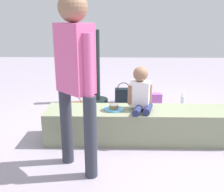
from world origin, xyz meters
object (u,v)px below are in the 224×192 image
gift_bag (153,102)px  party_cup_red (130,119)px  child_seated (141,91)px  cake_plate (114,108)px  handbag_brown_canvas (73,111)px  water_bottle_far_side (182,101)px  handbag_black_leather (124,95)px  cake_box_white (107,110)px  adult_standing (75,70)px  water_bottle_near_gift (124,113)px

gift_bag → party_cup_red: bearing=-127.8°
gift_bag → child_seated: bearing=-106.1°
cake_plate → handbag_brown_canvas: 0.83m
gift_bag → water_bottle_far_side: gift_bag is taller
water_bottle_far_side → handbag_black_leather: (-0.90, 0.22, 0.02)m
cake_box_white → handbag_black_leather: size_ratio=0.89×
handbag_black_leather → gift_bag: bearing=-40.6°
cake_plate → adult_standing: bearing=-117.5°
gift_bag → water_bottle_far_side: (0.47, 0.15, -0.03)m
party_cup_red → handbag_black_leather: handbag_black_leather is taller
adult_standing → water_bottle_far_side: adult_standing is taller
cake_plate → party_cup_red: 0.62m
cake_box_white → water_bottle_far_side: bearing=13.7°
party_cup_red → water_bottle_near_gift: bearing=120.5°
child_seated → handbag_black_leather: child_seated is taller
party_cup_red → handbag_black_leather: size_ratio=0.32×
child_seated → cake_box_white: 1.05m
gift_bag → cake_box_white: bearing=-168.8°
cake_plate → water_bottle_far_side: 1.54m
gift_bag → handbag_black_leather: handbag_black_leather is taller
water_bottle_far_side → party_cup_red: 1.04m
adult_standing → cake_box_white: adult_standing is taller
child_seated → cake_box_white: bearing=115.9°
cake_plate → cake_box_white: (-0.11, 0.82, -0.33)m
party_cup_red → handbag_brown_canvas: handbag_brown_canvas is taller
water_bottle_near_gift → handbag_brown_canvas: 0.69m
adult_standing → water_bottle_far_side: size_ratio=6.61×
water_bottle_near_gift → cake_box_white: size_ratio=0.66×
adult_standing → handbag_brown_canvas: adult_standing is taller
gift_bag → water_bottle_near_gift: bearing=-142.2°
cake_box_white → water_bottle_near_gift: bearing=-41.9°
water_bottle_near_gift → handbag_brown_canvas: (-0.69, -0.05, 0.04)m
adult_standing → party_cup_red: (0.52, 1.09, -0.88)m
adult_standing → water_bottle_near_gift: adult_standing is taller
cake_box_white → cake_plate: bearing=-82.6°
cake_box_white → handbag_black_leather: bearing=63.9°
gift_bag → water_bottle_near_gift: gift_bag is taller
party_cup_red → child_seated: bearing=-79.4°
adult_standing → water_bottle_near_gift: bearing=70.1°
cake_plate → gift_bag: 1.14m
handbag_black_leather → child_seated: bearing=-83.4°
cake_plate → gift_bag: cake_plate is taller
child_seated → handbag_brown_canvas: bearing=146.6°
child_seated → party_cup_red: 0.72m
child_seated → cake_plate: size_ratio=2.16×
child_seated → cake_plate: 0.35m
child_seated → handbag_brown_canvas: size_ratio=1.32×
child_seated → handbag_black_leather: (-0.15, 1.32, -0.45)m
cake_plate → cake_box_white: cake_plate is taller
water_bottle_near_gift → handbag_brown_canvas: bearing=-175.8°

